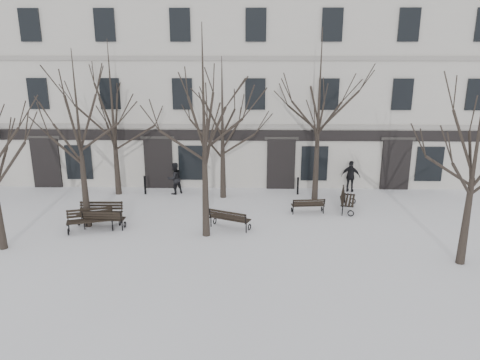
{
  "coord_description": "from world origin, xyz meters",
  "views": [
    {
      "loc": [
        1.7,
        -17.91,
        8.11
      ],
      "look_at": [
        1.27,
        3.0,
        1.94
      ],
      "focal_mm": 35.0,
      "sensor_mm": 36.0,
      "label": 1
    }
  ],
  "objects_px": {
    "tree_1": "(78,119)",
    "bench_3": "(100,212)",
    "bench_0": "(90,219)",
    "bench_2": "(229,218)",
    "tree_3": "(479,133)",
    "tree_2": "(204,108)",
    "bench_5": "(347,199)",
    "bench_4": "(308,205)",
    "bench_1": "(104,219)"
  },
  "relations": [
    {
      "from": "bench_1",
      "to": "bench_4",
      "type": "height_order",
      "value": "bench_1"
    },
    {
      "from": "bench_4",
      "to": "bench_2",
      "type": "bearing_deg",
      "value": 23.03
    },
    {
      "from": "tree_3",
      "to": "bench_0",
      "type": "bearing_deg",
      "value": 169.2
    },
    {
      "from": "tree_1",
      "to": "bench_5",
      "type": "relative_size",
      "value": 3.76
    },
    {
      "from": "tree_1",
      "to": "bench_3",
      "type": "distance_m",
      "value": 4.43
    },
    {
      "from": "bench_4",
      "to": "bench_5",
      "type": "height_order",
      "value": "bench_5"
    },
    {
      "from": "tree_3",
      "to": "bench_4",
      "type": "bearing_deg",
      "value": 134.3
    },
    {
      "from": "bench_5",
      "to": "tree_3",
      "type": "bearing_deg",
      "value": -137.06
    },
    {
      "from": "bench_2",
      "to": "tree_3",
      "type": "bearing_deg",
      "value": -176.27
    },
    {
      "from": "tree_2",
      "to": "tree_3",
      "type": "relative_size",
      "value": 1.1
    },
    {
      "from": "bench_2",
      "to": "bench_5",
      "type": "height_order",
      "value": "bench_5"
    },
    {
      "from": "bench_2",
      "to": "tree_1",
      "type": "bearing_deg",
      "value": 21.75
    },
    {
      "from": "tree_3",
      "to": "bench_2",
      "type": "relative_size",
      "value": 4.15
    },
    {
      "from": "bench_1",
      "to": "tree_3",
      "type": "bearing_deg",
      "value": 170.88
    },
    {
      "from": "tree_1",
      "to": "tree_2",
      "type": "relative_size",
      "value": 0.89
    },
    {
      "from": "tree_3",
      "to": "bench_5",
      "type": "height_order",
      "value": "tree_3"
    },
    {
      "from": "tree_1",
      "to": "bench_5",
      "type": "distance_m",
      "value": 13.29
    },
    {
      "from": "tree_1",
      "to": "tree_3",
      "type": "relative_size",
      "value": 0.98
    },
    {
      "from": "tree_2",
      "to": "bench_5",
      "type": "xyz_separation_m",
      "value": [
        6.77,
        3.44,
        -5.0
      ]
    },
    {
      "from": "tree_3",
      "to": "bench_3",
      "type": "height_order",
      "value": "tree_3"
    },
    {
      "from": "tree_1",
      "to": "tree_3",
      "type": "height_order",
      "value": "tree_3"
    },
    {
      "from": "tree_2",
      "to": "bench_0",
      "type": "height_order",
      "value": "tree_2"
    },
    {
      "from": "tree_2",
      "to": "bench_3",
      "type": "bearing_deg",
      "value": 165.39
    },
    {
      "from": "tree_3",
      "to": "bench_0",
      "type": "relative_size",
      "value": 3.88
    },
    {
      "from": "tree_1",
      "to": "bench_4",
      "type": "bearing_deg",
      "value": 10.31
    },
    {
      "from": "bench_0",
      "to": "bench_5",
      "type": "relative_size",
      "value": 0.99
    },
    {
      "from": "tree_1",
      "to": "bench_1",
      "type": "distance_m",
      "value": 4.53
    },
    {
      "from": "bench_4",
      "to": "bench_5",
      "type": "xyz_separation_m",
      "value": [
        2.01,
        0.6,
        0.11
      ]
    },
    {
      "from": "bench_1",
      "to": "bench_5",
      "type": "distance_m",
      "value": 11.79
    },
    {
      "from": "bench_0",
      "to": "bench_2",
      "type": "distance_m",
      "value": 6.21
    },
    {
      "from": "bench_0",
      "to": "bench_5",
      "type": "xyz_separation_m",
      "value": [
        11.99,
        3.02,
        0.01
      ]
    },
    {
      "from": "tree_1",
      "to": "bench_3",
      "type": "relative_size",
      "value": 3.92
    },
    {
      "from": "tree_3",
      "to": "bench_0",
      "type": "xyz_separation_m",
      "value": [
        -15.17,
        2.9,
        -4.51
      ]
    },
    {
      "from": "bench_3",
      "to": "tree_3",
      "type": "bearing_deg",
      "value": -14.89
    },
    {
      "from": "bench_1",
      "to": "bench_4",
      "type": "distance_m",
      "value": 9.7
    },
    {
      "from": "tree_1",
      "to": "bench_1",
      "type": "xyz_separation_m",
      "value": [
        0.85,
        -0.35,
        -4.43
      ]
    },
    {
      "from": "tree_1",
      "to": "tree_2",
      "type": "distance_m",
      "value": 5.65
    },
    {
      "from": "bench_1",
      "to": "bench_2",
      "type": "xyz_separation_m",
      "value": [
        5.66,
        0.15,
        0.01
      ]
    },
    {
      "from": "bench_4",
      "to": "bench_5",
      "type": "distance_m",
      "value": 2.1
    },
    {
      "from": "bench_0",
      "to": "tree_1",
      "type": "bearing_deg",
      "value": 102.46
    },
    {
      "from": "bench_0",
      "to": "bench_1",
      "type": "xyz_separation_m",
      "value": [
        0.55,
        0.19,
        -0.04
      ]
    },
    {
      "from": "tree_3",
      "to": "bench_3",
      "type": "bearing_deg",
      "value": 165.81
    },
    {
      "from": "tree_2",
      "to": "bench_5",
      "type": "bearing_deg",
      "value": 26.96
    },
    {
      "from": "bench_2",
      "to": "bench_3",
      "type": "bearing_deg",
      "value": 18.33
    },
    {
      "from": "bench_4",
      "to": "bench_5",
      "type": "relative_size",
      "value": 0.79
    },
    {
      "from": "tree_1",
      "to": "bench_4",
      "type": "xyz_separation_m",
      "value": [
        10.29,
        1.87,
        -4.5
      ]
    },
    {
      "from": "tree_3",
      "to": "bench_2",
      "type": "height_order",
      "value": "tree_3"
    },
    {
      "from": "bench_5",
      "to": "bench_4",
      "type": "bearing_deg",
      "value": 121.45
    },
    {
      "from": "tree_1",
      "to": "tree_3",
      "type": "bearing_deg",
      "value": -12.54
    },
    {
      "from": "tree_2",
      "to": "bench_5",
      "type": "distance_m",
      "value": 9.1
    }
  ]
}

